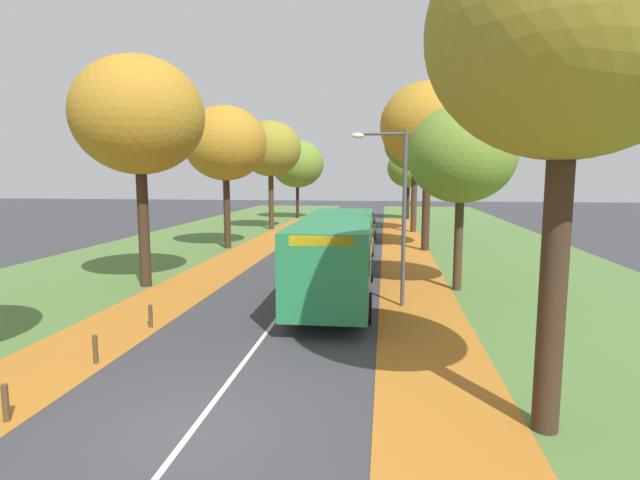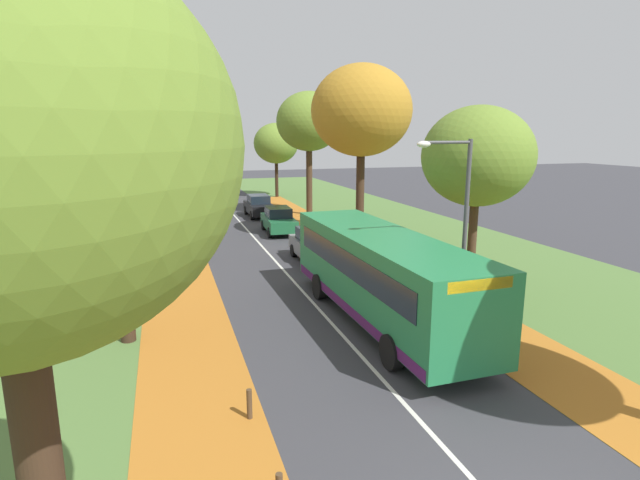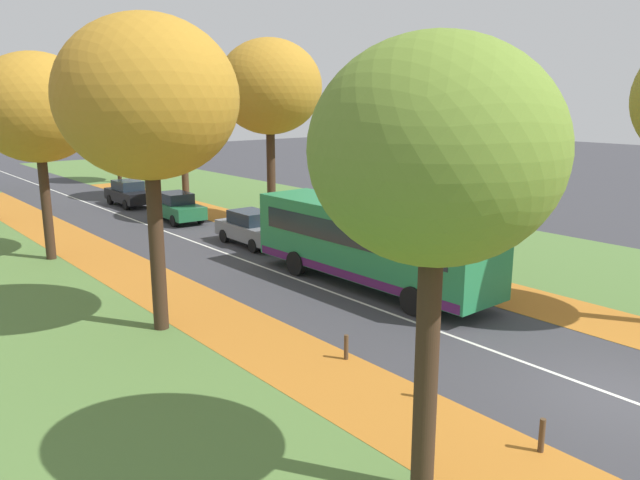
{
  "view_description": "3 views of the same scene",
  "coord_description": "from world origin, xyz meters",
  "px_view_note": "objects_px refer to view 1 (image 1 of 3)",
  "views": [
    {
      "loc": [
        3.36,
        -7.98,
        4.54
      ],
      "look_at": [
        0.87,
        11.04,
        2.03
      ],
      "focal_mm": 28.0,
      "sensor_mm": 36.0,
      "label": 1
    },
    {
      "loc": [
        -5.04,
        -4.25,
        6.17
      ],
      "look_at": [
        0.65,
        13.85,
        2.1
      ],
      "focal_mm": 28.0,
      "sensor_mm": 36.0,
      "label": 2
    },
    {
      "loc": [
        -13.96,
        -5.9,
        6.88
      ],
      "look_at": [
        -0.32,
        10.73,
        1.93
      ],
      "focal_mm": 35.0,
      "sensor_mm": 36.0,
      "label": 3
    }
  ],
  "objects_px": {
    "bollard_second": "(95,349)",
    "streetlamp_right": "(395,199)",
    "bus": "(337,252)",
    "tree_left_distant": "(297,164)",
    "bollard_nearest": "(6,403)",
    "tree_left_far": "(271,149)",
    "tree_right_far": "(415,143)",
    "tree_right_nearest": "(569,34)",
    "tree_right_distant": "(409,168)",
    "tree_right_mid": "(428,126)",
    "car_green_following": "(361,230)",
    "bollard_third": "(151,316)",
    "car_black_third_in_line": "(365,221)",
    "tree_left_near": "(139,116)",
    "tree_left_mid": "(225,144)",
    "tree_right_near": "(462,155)",
    "car_grey_lead": "(356,245)"
  },
  "relations": [
    {
      "from": "car_black_third_in_line",
      "to": "bollard_nearest",
      "type": "bearing_deg",
      "value": -99.14
    },
    {
      "from": "bus",
      "to": "car_black_third_in_line",
      "type": "distance_m",
      "value": 22.49
    },
    {
      "from": "tree_left_near",
      "to": "streetlamp_right",
      "type": "distance_m",
      "value": 10.64
    },
    {
      "from": "tree_left_far",
      "to": "bollard_nearest",
      "type": "relative_size",
      "value": 12.45
    },
    {
      "from": "tree_left_near",
      "to": "tree_right_far",
      "type": "distance_m",
      "value": 24.44
    },
    {
      "from": "car_black_third_in_line",
      "to": "bollard_second",
      "type": "bearing_deg",
      "value": -100.01
    },
    {
      "from": "tree_right_nearest",
      "to": "tree_right_distant",
      "type": "height_order",
      "value": "tree_right_nearest"
    },
    {
      "from": "tree_left_distant",
      "to": "bollard_nearest",
      "type": "distance_m",
      "value": 44.22
    },
    {
      "from": "tree_right_mid",
      "to": "tree_left_distant",
      "type": "bearing_deg",
      "value": 118.55
    },
    {
      "from": "tree_left_near",
      "to": "bollard_second",
      "type": "distance_m",
      "value": 10.82
    },
    {
      "from": "tree_right_mid",
      "to": "tree_right_distant",
      "type": "height_order",
      "value": "tree_right_mid"
    },
    {
      "from": "tree_left_mid",
      "to": "car_green_following",
      "type": "height_order",
      "value": "tree_left_mid"
    },
    {
      "from": "car_grey_lead",
      "to": "bollard_third",
      "type": "bearing_deg",
      "value": -112.92
    },
    {
      "from": "tree_left_distant",
      "to": "tree_right_distant",
      "type": "distance_m",
      "value": 11.47
    },
    {
      "from": "tree_right_far",
      "to": "streetlamp_right",
      "type": "distance_m",
      "value": 23.46
    },
    {
      "from": "tree_right_distant",
      "to": "car_green_following",
      "type": "relative_size",
      "value": 1.67
    },
    {
      "from": "tree_left_mid",
      "to": "bollard_second",
      "type": "relative_size",
      "value": 12.37
    },
    {
      "from": "tree_left_distant",
      "to": "tree_right_distant",
      "type": "bearing_deg",
      "value": 0.84
    },
    {
      "from": "bollard_nearest",
      "to": "car_black_third_in_line",
      "type": "relative_size",
      "value": 0.17
    },
    {
      "from": "bollard_nearest",
      "to": "bollard_third",
      "type": "distance_m",
      "value": 5.79
    },
    {
      "from": "bus",
      "to": "car_grey_lead",
      "type": "height_order",
      "value": "bus"
    },
    {
      "from": "tree_left_mid",
      "to": "bollard_second",
      "type": "height_order",
      "value": "tree_left_mid"
    },
    {
      "from": "tree_right_mid",
      "to": "streetlamp_right",
      "type": "relative_size",
      "value": 1.66
    },
    {
      "from": "tree_right_mid",
      "to": "car_green_following",
      "type": "bearing_deg",
      "value": 138.59
    },
    {
      "from": "tree_right_far",
      "to": "bollard_third",
      "type": "bearing_deg",
      "value": -108.96
    },
    {
      "from": "bollard_nearest",
      "to": "tree_left_near",
      "type": "bearing_deg",
      "value": 104.23
    },
    {
      "from": "car_grey_lead",
      "to": "tree_left_distant",
      "type": "bearing_deg",
      "value": 106.84
    },
    {
      "from": "tree_right_mid",
      "to": "bus",
      "type": "height_order",
      "value": "tree_right_mid"
    },
    {
      "from": "tree_right_mid",
      "to": "bollard_nearest",
      "type": "distance_m",
      "value": 25.36
    },
    {
      "from": "bollard_second",
      "to": "car_grey_lead",
      "type": "relative_size",
      "value": 0.17
    },
    {
      "from": "tree_left_near",
      "to": "car_green_following",
      "type": "distance_m",
      "value": 18.06
    },
    {
      "from": "tree_right_mid",
      "to": "bollard_third",
      "type": "relative_size",
      "value": 14.24
    },
    {
      "from": "tree_left_distant",
      "to": "car_grey_lead",
      "type": "relative_size",
      "value": 1.93
    },
    {
      "from": "tree_right_near",
      "to": "bus",
      "type": "distance_m",
      "value": 6.13
    },
    {
      "from": "tree_left_mid",
      "to": "tree_right_near",
      "type": "bearing_deg",
      "value": -38.0
    },
    {
      "from": "tree_right_near",
      "to": "tree_right_mid",
      "type": "relative_size",
      "value": 0.72
    },
    {
      "from": "tree_left_near",
      "to": "tree_right_near",
      "type": "distance_m",
      "value": 12.7
    },
    {
      "from": "car_green_following",
      "to": "car_black_third_in_line",
      "type": "relative_size",
      "value": 1.02
    },
    {
      "from": "tree_left_near",
      "to": "car_green_following",
      "type": "xyz_separation_m",
      "value": [
        8.09,
        14.99,
        -6.01
      ]
    },
    {
      "from": "tree_left_distant",
      "to": "tree_right_far",
      "type": "distance_m",
      "value": 16.21
    },
    {
      "from": "tree_right_mid",
      "to": "tree_left_mid",
      "type": "bearing_deg",
      "value": -177.01
    },
    {
      "from": "streetlamp_right",
      "to": "bus",
      "type": "xyz_separation_m",
      "value": [
        -2.07,
        1.01,
        -2.03
      ]
    },
    {
      "from": "tree_left_distant",
      "to": "tree_right_nearest",
      "type": "distance_m",
      "value": 44.53
    },
    {
      "from": "bollard_second",
      "to": "bollard_third",
      "type": "distance_m",
      "value": 2.89
    },
    {
      "from": "tree_right_mid",
      "to": "streetlamp_right",
      "type": "distance_m",
      "value": 13.92
    },
    {
      "from": "tree_left_mid",
      "to": "bollard_third",
      "type": "distance_m",
      "value": 17.43
    },
    {
      "from": "tree_right_far",
      "to": "tree_right_nearest",
      "type": "bearing_deg",
      "value": -88.81
    },
    {
      "from": "tree_right_far",
      "to": "car_green_following",
      "type": "height_order",
      "value": "tree_right_far"
    },
    {
      "from": "tree_right_far",
      "to": "bollard_second",
      "type": "distance_m",
      "value": 31.6
    },
    {
      "from": "bollard_second",
      "to": "streetlamp_right",
      "type": "relative_size",
      "value": 0.12
    }
  ]
}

